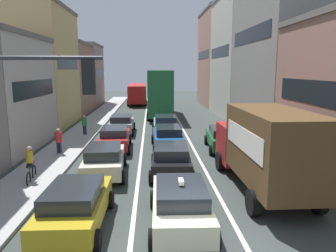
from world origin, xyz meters
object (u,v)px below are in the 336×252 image
object	(u,v)px
hatchback_centre_lane_third	(168,137)
sedan_right_lane_behind_truck	(223,138)
sedan_centre_lane_second	(171,158)
bus_far_queue_secondary	(137,92)
sedan_left_lane_fourth	(122,124)
taxi_centre_lane_front	(181,203)
sedan_left_lane_front	(75,205)
pedestrian_mid_sidewalk	(59,140)
removalist_box_truck	(265,146)
bus_mid_queue_primary	(160,91)
traffic_light_pole	(12,124)
cyclist_on_sidewalk	(30,165)
coupe_centre_lane_fourth	(165,124)
wagon_left_lane_second	(104,159)
sedan_left_lane_third	(115,138)
pedestrian_near_kerb	(84,124)

from	to	relation	value
hatchback_centre_lane_third	sedan_right_lane_behind_truck	bearing A→B (deg)	-100.71
sedan_centre_lane_second	bus_far_queue_secondary	xyz separation A→B (m)	(-3.12, 33.55, 0.96)
sedan_left_lane_fourth	taxi_centre_lane_front	bearing A→B (deg)	-168.83
sedan_left_lane_front	pedestrian_mid_sidewalk	world-z (taller)	pedestrian_mid_sidewalk
removalist_box_truck	bus_mid_queue_primary	world-z (taller)	bus_mid_queue_primary
pedestrian_mid_sidewalk	bus_far_queue_secondary	bearing A→B (deg)	18.25
taxi_centre_lane_front	bus_far_queue_secondary	xyz separation A→B (m)	(-3.11, 38.98, 0.96)
traffic_light_pole	sedan_left_lane_front	world-z (taller)	traffic_light_pole
taxi_centre_lane_front	cyclist_on_sidewalk	distance (m)	7.83
coupe_centre_lane_fourth	sedan_left_lane_fourth	distance (m)	3.54
wagon_left_lane_second	sedan_right_lane_behind_truck	size ratio (longest dim) A/B	0.99
sedan_left_lane_front	cyclist_on_sidewalk	world-z (taller)	cyclist_on_sidewalk
traffic_light_pole	coupe_centre_lane_fourth	distance (m)	18.51
removalist_box_truck	sedan_centre_lane_second	distance (m)	4.66
sedan_centre_lane_second	bus_far_queue_secondary	size ratio (longest dim) A/B	0.41
traffic_light_pole	sedan_left_lane_front	xyz separation A→B (m)	(0.91, 2.04, -3.02)
bus_far_queue_secondary	sedan_right_lane_behind_truck	bearing A→B (deg)	-169.11
traffic_light_pole	sedan_left_lane_fourth	size ratio (longest dim) A/B	1.27
taxi_centre_lane_front	cyclist_on_sidewalk	xyz separation A→B (m)	(-6.45, 4.44, 0.05)
coupe_centre_lane_fourth	pedestrian_mid_sidewalk	world-z (taller)	pedestrian_mid_sidewalk
sedan_centre_lane_second	sedan_left_lane_front	bearing A→B (deg)	149.81
sedan_left_lane_third	pedestrian_mid_sidewalk	distance (m)	3.45
pedestrian_mid_sidewalk	sedan_centre_lane_second	bearing A→B (deg)	-95.80
wagon_left_lane_second	cyclist_on_sidewalk	distance (m)	3.34
sedan_left_lane_fourth	bus_mid_queue_primary	world-z (taller)	bus_mid_queue_primary
wagon_left_lane_second	pedestrian_mid_sidewalk	bearing A→B (deg)	37.14
sedan_centre_lane_second	wagon_left_lane_second	size ratio (longest dim) A/B	1.00
wagon_left_lane_second	coupe_centre_lane_fourth	world-z (taller)	same
removalist_box_truck	taxi_centre_lane_front	size ratio (longest dim) A/B	1.79
wagon_left_lane_second	cyclist_on_sidewalk	world-z (taller)	cyclist_on_sidewalk
hatchback_centre_lane_third	pedestrian_near_kerb	world-z (taller)	pedestrian_near_kerb
sedan_left_lane_fourth	wagon_left_lane_second	bearing A→B (deg)	179.91
bus_mid_queue_primary	sedan_left_lane_fourth	bearing A→B (deg)	161.27
sedan_centre_lane_second	coupe_centre_lane_fourth	xyz separation A→B (m)	(0.14, 10.29, 0.00)
sedan_left_lane_front	traffic_light_pole	bearing A→B (deg)	156.61
coupe_centre_lane_fourth	removalist_box_truck	bearing A→B (deg)	-163.80
coupe_centre_lane_fourth	sedan_left_lane_front	bearing A→B (deg)	167.27
hatchback_centre_lane_third	pedestrian_mid_sidewalk	xyz separation A→B (m)	(-6.64, -1.43, 0.15)
sedan_left_lane_fourth	hatchback_centre_lane_third	bearing A→B (deg)	-147.61
hatchback_centre_lane_third	coupe_centre_lane_fourth	xyz separation A→B (m)	(0.04, 5.00, 0.00)
sedan_right_lane_behind_truck	pedestrian_mid_sidewalk	bearing A→B (deg)	98.74
sedan_right_lane_behind_truck	pedestrian_mid_sidewalk	distance (m)	10.23
bus_mid_queue_primary	sedan_left_lane_third	bearing A→B (deg)	168.36
hatchback_centre_lane_third	sedan_left_lane_front	bearing A→B (deg)	159.87
removalist_box_truck	pedestrian_mid_sidewalk	size ratio (longest dim) A/B	4.66
sedan_left_lane_third	pedestrian_near_kerb	xyz separation A→B (m)	(-2.83, 4.45, 0.15)
wagon_left_lane_second	bus_mid_queue_primary	distance (m)	20.55
sedan_left_lane_front	hatchback_centre_lane_third	bearing A→B (deg)	-17.88
traffic_light_pole	bus_mid_queue_primary	distance (m)	27.95
cyclist_on_sidewalk	pedestrian_mid_sidewalk	size ratio (longest dim) A/B	1.04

